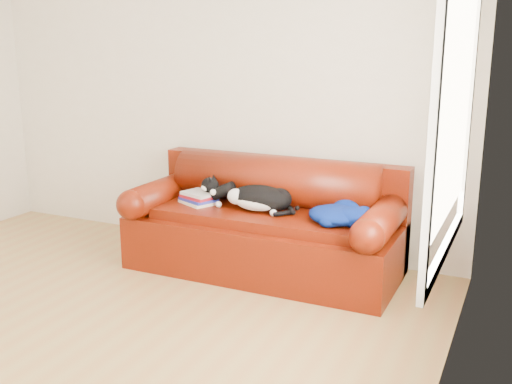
% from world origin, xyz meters
% --- Properties ---
extents(ground, '(4.50, 4.50, 0.00)m').
position_xyz_m(ground, '(0.00, 0.00, 0.00)').
color(ground, olive).
rests_on(ground, ground).
extents(room_shell, '(4.52, 4.02, 2.61)m').
position_xyz_m(room_shell, '(0.12, 0.02, 1.67)').
color(room_shell, beige).
rests_on(room_shell, ground).
extents(sofa_base, '(2.10, 0.90, 0.50)m').
position_xyz_m(sofa_base, '(0.73, 1.49, 0.24)').
color(sofa_base, '#400F02').
rests_on(sofa_base, ground).
extents(sofa_back, '(2.10, 1.01, 0.88)m').
position_xyz_m(sofa_back, '(0.73, 1.74, 0.54)').
color(sofa_back, '#400F02').
rests_on(sofa_back, ground).
extents(book_stack, '(0.34, 0.31, 0.10)m').
position_xyz_m(book_stack, '(0.18, 1.44, 0.55)').
color(book_stack, beige).
rests_on(book_stack, sofa_base).
extents(cat, '(0.70, 0.32, 0.25)m').
position_xyz_m(cat, '(0.71, 1.46, 0.60)').
color(cat, black).
rests_on(cat, sofa_base).
extents(blanket, '(0.53, 0.42, 0.15)m').
position_xyz_m(blanket, '(1.37, 1.41, 0.57)').
color(blanket, '#020849').
rests_on(blanket, sofa_base).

